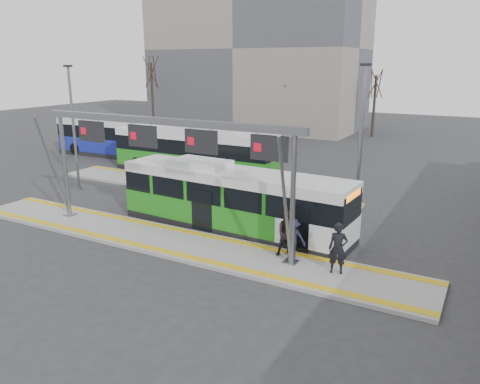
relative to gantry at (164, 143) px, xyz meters
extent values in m
plane|color=#2D2D30|center=(0.35, -0.25, -4.30)|extent=(120.00, 120.00, 0.00)
cube|color=gray|center=(0.35, -0.25, -4.22)|extent=(22.00, 3.00, 0.15)
cube|color=gray|center=(-3.65, 7.75, -4.22)|extent=(20.00, 3.00, 0.15)
cube|color=gold|center=(0.35, 0.90, -4.14)|extent=(22.00, 0.35, 0.02)
cube|color=gold|center=(0.35, -1.40, -4.14)|extent=(22.00, 0.35, 0.02)
cube|color=gold|center=(-3.65, 8.90, -4.14)|extent=(20.00, 0.35, 0.02)
cylinder|color=slate|center=(-6.15, 0.05, -1.62)|extent=(0.20, 0.20, 5.05)
cube|color=slate|center=(-6.15, 0.05, -4.12)|extent=(0.50, 0.50, 0.06)
cylinder|color=slate|center=(-6.15, -0.65, -1.62)|extent=(0.12, 1.46, 4.90)
cylinder|color=slate|center=(5.85, 0.05, -1.62)|extent=(0.20, 0.20, 5.05)
cube|color=slate|center=(5.85, 0.05, -4.12)|extent=(0.50, 0.50, 0.06)
cylinder|color=slate|center=(5.85, -0.65, -1.62)|extent=(0.12, 1.46, 4.90)
cube|color=slate|center=(-0.15, 0.05, 0.90)|extent=(13.00, 0.25, 0.30)
cube|color=black|center=(-4.15, 0.05, 0.20)|extent=(1.50, 0.12, 0.95)
cube|color=red|center=(-4.60, -0.02, 0.20)|extent=(0.32, 0.02, 0.32)
cube|color=black|center=(-1.15, 0.05, 0.20)|extent=(1.50, 0.12, 0.95)
cube|color=red|center=(-1.60, -0.02, 0.20)|extent=(0.32, 0.02, 0.32)
cube|color=black|center=(1.85, 0.05, 0.20)|extent=(1.50, 0.12, 0.95)
cube|color=red|center=(1.40, -0.02, 0.20)|extent=(0.32, 0.02, 0.32)
cube|color=black|center=(4.85, 0.05, 0.20)|extent=(1.50, 0.12, 0.95)
cube|color=red|center=(4.40, -0.02, 0.20)|extent=(0.32, 0.02, 0.32)
cube|color=gray|center=(-13.65, 35.75, 4.70)|extent=(24.00, 12.00, 18.00)
cube|color=black|center=(1.87, 2.58, -4.14)|extent=(11.39, 3.00, 0.33)
cube|color=#207E1B|center=(1.87, 2.58, -3.43)|extent=(11.39, 3.00, 1.08)
cube|color=black|center=(1.87, 2.58, -2.42)|extent=(11.39, 2.93, 0.94)
cube|color=white|center=(1.87, 2.58, -1.72)|extent=(11.39, 3.00, 0.47)
cube|color=orange|center=(7.49, 2.28, -1.81)|extent=(0.14, 1.68, 0.26)
cube|color=white|center=(0.00, 2.68, -1.34)|extent=(2.91, 1.83, 0.28)
cylinder|color=black|center=(-2.13, 1.75, -3.83)|extent=(0.95, 0.33, 0.94)
cylinder|color=black|center=(-2.01, 3.84, -3.83)|extent=(0.95, 0.33, 0.94)
cylinder|color=black|center=(5.19, 1.35, -3.83)|extent=(0.95, 0.33, 0.94)
cylinder|color=black|center=(5.31, 3.45, -3.83)|extent=(0.95, 0.33, 0.94)
cube|color=black|center=(-6.09, 11.17, -4.12)|extent=(12.06, 2.68, 0.35)
cube|color=#207E1B|center=(-6.09, 11.17, -3.37)|extent=(12.06, 2.68, 1.15)
cube|color=black|center=(-6.09, 11.17, -2.29)|extent=(12.06, 2.60, 1.00)
cube|color=white|center=(-6.09, 11.17, -1.54)|extent=(12.06, 2.68, 0.50)
cylinder|color=black|center=(-10.29, 10.00, -3.80)|extent=(1.01, 0.31, 1.00)
cylinder|color=black|center=(-10.32, 12.25, -3.80)|extent=(1.01, 0.31, 1.00)
cylinder|color=black|center=(-2.47, 10.07, -3.80)|extent=(1.01, 0.31, 1.00)
cylinder|color=black|center=(-2.49, 12.33, -3.80)|extent=(1.01, 0.31, 1.00)
cube|color=black|center=(-14.87, 13.45, -4.12)|extent=(11.83, 3.11, 0.36)
cube|color=#1A269D|center=(-14.87, 13.45, -3.36)|extent=(11.83, 3.11, 1.17)
cube|color=black|center=(-14.87, 13.45, -2.26)|extent=(11.82, 3.03, 1.02)
cube|color=white|center=(-14.87, 13.45, -1.50)|extent=(11.83, 3.11, 0.51)
cylinder|color=black|center=(-18.92, 12.13, -3.79)|extent=(1.03, 0.35, 1.02)
cylinder|color=black|center=(-19.02, 14.43, -3.79)|extent=(1.03, 0.35, 1.02)
cylinder|color=black|center=(-11.31, 12.46, -3.79)|extent=(1.03, 0.35, 1.02)
cylinder|color=black|center=(-11.41, 14.76, -3.79)|extent=(1.03, 0.35, 1.02)
imported|color=black|center=(7.66, 0.02, -3.21)|extent=(0.79, 0.63, 1.89)
imported|color=black|center=(5.45, 0.61, -3.22)|extent=(1.14, 1.08, 1.86)
imported|color=#1A1D2F|center=(5.70, 0.51, -3.35)|extent=(1.15, 0.86, 1.60)
cylinder|color=#382B21|center=(-7.36, 30.62, -0.29)|extent=(0.28, 0.28, 8.02)
cylinder|color=#382B21|center=(0.63, 34.34, -1.14)|extent=(0.28, 0.28, 6.32)
cylinder|color=#382B21|center=(-22.82, 27.32, -0.52)|extent=(0.28, 0.28, 7.55)
cylinder|color=slate|center=(-9.95, 4.17, -0.62)|extent=(0.16, 0.16, 7.36)
cube|color=black|center=(-9.95, 4.17, 3.06)|extent=(0.50, 0.25, 0.12)
cylinder|color=slate|center=(6.69, 6.01, -0.57)|extent=(0.16, 0.16, 7.46)
cube|color=black|center=(6.69, 6.01, 3.16)|extent=(0.50, 0.25, 0.12)
camera|label=1|loc=(12.12, -15.39, 3.24)|focal=35.00mm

